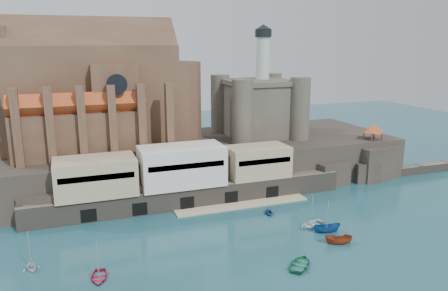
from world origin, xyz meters
TOP-DOWN VIEW (x-y plane):
  - ground at (0.00, 0.00)m, footprint 300.00×300.00m
  - promontory at (-0.19, 39.37)m, footprint 100.00×36.00m
  - quay at (-10.19, 23.07)m, footprint 70.00×12.00m
  - church at (-24.13, 41.85)m, footprint 47.00×25.93m
  - castle_keep at (16.08, 41.08)m, footprint 21.20×21.20m
  - rock_outcrop at (42.00, 25.84)m, footprint 14.50×10.50m
  - pavilion at (42.00, 26.00)m, footprint 6.40×6.40m
  - breakwater at (66.00, 24.00)m, footprint 40.00×3.00m
  - boat_0 at (-29.94, -2.45)m, footprint 3.71×1.57m
  - boat_2 at (11.54, -0.24)m, footprint 2.42×2.38m
  - boat_3 at (0.53, -9.68)m, footprint 3.99×4.03m
  - boat_4 at (-39.64, 3.92)m, footprint 3.25×2.46m
  - boat_5 at (10.74, -5.12)m, footprint 2.40×2.37m
  - boat_6 at (10.37, 3.24)m, footprint 2.35×4.43m
  - boat_7 at (5.19, 11.40)m, footprint 3.10×2.26m

SIDE VIEW (x-z plane):
  - ground at x=0.00m, z-range 0.00..0.00m
  - breakwater at x=66.00m, z-range -1.20..1.20m
  - boat_0 at x=-29.94m, z-range -2.52..2.52m
  - boat_2 at x=11.54m, z-range -2.60..2.60m
  - boat_3 at x=0.53m, z-range -3.08..3.08m
  - boat_4 at x=-39.64m, z-range -1.67..1.67m
  - boat_5 at x=10.74m, z-range -2.52..2.52m
  - boat_6 at x=10.37m, z-range -2.98..2.98m
  - boat_7 at x=5.19m, z-range -1.63..1.63m
  - rock_outcrop at x=42.00m, z-range -0.33..8.37m
  - promontory at x=-0.19m, z-range -0.08..9.92m
  - quay at x=-10.19m, z-range -0.46..12.59m
  - pavilion at x=42.00m, z-range 10.03..15.43m
  - castle_keep at x=16.08m, z-range 3.66..32.96m
  - church at x=-24.13m, z-range 6.88..37.38m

